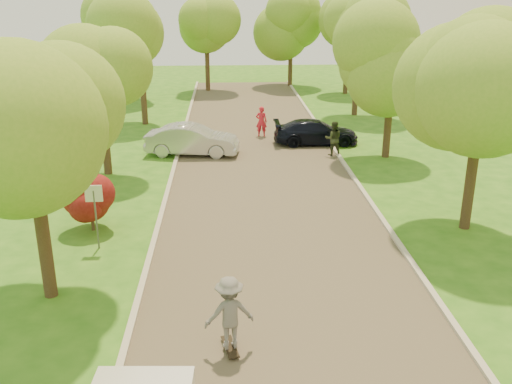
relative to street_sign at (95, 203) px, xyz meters
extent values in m
plane|color=#2C6919|center=(5.80, -4.00, -1.56)|extent=(100.00, 100.00, 0.00)
cube|color=#4C4438|center=(5.80, 4.00, -1.56)|extent=(8.00, 60.00, 0.01)
cube|color=#B2AD9E|center=(1.75, 4.00, -1.50)|extent=(0.18, 60.00, 0.12)
cube|color=#B2AD9E|center=(9.85, 4.00, -1.50)|extent=(0.18, 60.00, 0.12)
cylinder|color=#59595E|center=(0.00, 0.00, -0.56)|extent=(0.06, 0.06, 2.00)
cube|color=white|center=(0.00, 0.00, 0.34)|extent=(0.55, 0.04, 0.55)
cylinder|color=#382619|center=(-0.50, 1.50, -1.21)|extent=(0.12, 0.12, 0.70)
sphere|color=#590F0F|center=(-0.50, 1.50, -0.46)|extent=(1.70, 1.70, 1.70)
cylinder|color=#382619|center=(-0.70, -3.00, 0.24)|extent=(0.36, 0.36, 3.60)
sphere|color=olive|center=(-0.70, -3.00, 3.42)|extent=(4.60, 4.60, 4.60)
sphere|color=olive|center=(-0.01, -3.00, 4.11)|extent=(3.45, 3.45, 3.45)
cylinder|color=#382619|center=(-1.20, 8.00, 0.01)|extent=(0.36, 0.36, 3.15)
sphere|color=olive|center=(-1.20, 8.00, 2.85)|extent=(4.20, 4.20, 4.20)
sphere|color=olive|center=(-0.57, 8.00, 3.48)|extent=(3.15, 3.15, 3.15)
cylinder|color=#382619|center=(-0.80, 18.00, 0.35)|extent=(0.36, 0.36, 3.83)
sphere|color=olive|center=(-0.80, 18.00, 3.70)|extent=(4.80, 4.80, 4.80)
sphere|color=olive|center=(-0.08, 18.00, 4.42)|extent=(3.60, 3.60, 3.60)
cylinder|color=#382619|center=(12.60, 1.00, 0.35)|extent=(0.36, 0.36, 3.83)
sphere|color=olive|center=(12.60, 1.00, 3.76)|extent=(5.00, 5.00, 5.00)
sphere|color=olive|center=(13.35, 1.00, 4.51)|extent=(3.75, 3.75, 3.75)
cylinder|color=#382619|center=(12.20, 10.00, 0.12)|extent=(0.36, 0.36, 3.38)
sphere|color=olive|center=(12.20, 10.00, 3.13)|extent=(4.40, 4.40, 4.40)
sphere|color=olive|center=(12.86, 10.00, 3.79)|extent=(3.30, 3.30, 3.30)
cylinder|color=#382619|center=(12.80, 20.00, 0.46)|extent=(0.36, 0.36, 4.05)
sphere|color=olive|center=(12.80, 20.00, 4.05)|extent=(5.20, 5.20, 5.20)
sphere|color=olive|center=(13.58, 20.00, 4.83)|extent=(3.90, 3.90, 3.90)
cylinder|color=#382619|center=(-3.20, 26.00, 0.24)|extent=(0.36, 0.36, 3.60)
sphere|color=olive|center=(-3.20, 26.00, 3.54)|extent=(5.00, 5.00, 5.00)
sphere|color=olive|center=(-2.45, 26.00, 4.29)|extent=(3.75, 3.75, 3.75)
cylinder|color=#382619|center=(13.80, 28.00, 0.35)|extent=(0.36, 0.36, 3.83)
sphere|color=olive|center=(13.80, 28.00, 3.76)|extent=(5.00, 5.00, 5.00)
sphere|color=olive|center=(14.55, 28.00, 4.51)|extent=(3.75, 3.75, 3.75)
cylinder|color=#382619|center=(2.80, 30.00, 0.12)|extent=(0.36, 0.36, 3.38)
sphere|color=olive|center=(2.80, 30.00, 3.25)|extent=(4.80, 4.80, 4.80)
sphere|color=olive|center=(3.52, 30.00, 3.97)|extent=(3.60, 3.60, 3.60)
cylinder|color=#382619|center=(9.80, 32.00, 0.24)|extent=(0.36, 0.36, 3.60)
sphere|color=olive|center=(9.80, 32.00, 3.54)|extent=(5.00, 5.00, 5.00)
sphere|color=olive|center=(10.55, 32.00, 4.29)|extent=(3.75, 3.75, 3.75)
imported|color=#B1B2B6|center=(2.50, 10.92, -0.80)|extent=(4.83, 2.22, 1.53)
imported|color=black|center=(9.07, 12.68, -0.91)|extent=(4.54, 1.85, 1.32)
cube|color=black|center=(4.22, -5.82, -1.46)|extent=(0.45, 0.95, 0.02)
cylinder|color=#BFCC4C|center=(4.23, -5.48, -1.52)|extent=(0.05, 0.08, 0.07)
cylinder|color=#BFCC4C|center=(4.07, -5.51, -1.52)|extent=(0.05, 0.08, 0.07)
cylinder|color=#BFCC4C|center=(4.37, -6.12, -1.52)|extent=(0.05, 0.08, 0.07)
cylinder|color=#BFCC4C|center=(4.21, -6.15, -1.52)|extent=(0.05, 0.08, 0.07)
imported|color=slate|center=(4.22, -5.82, -0.55)|extent=(1.28, 0.90, 1.80)
imported|color=red|center=(6.23, 14.48, -0.70)|extent=(0.69, 0.51, 1.73)
imported|color=#2A321E|center=(9.60, 10.42, -0.69)|extent=(0.88, 0.70, 1.74)
camera|label=1|loc=(4.22, -17.16, 6.48)|focal=40.00mm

